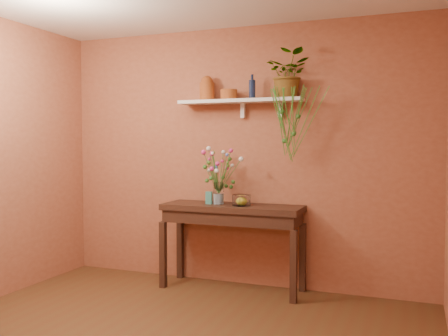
% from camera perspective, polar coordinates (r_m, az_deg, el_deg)
% --- Properties ---
extents(room, '(4.04, 4.04, 2.70)m').
position_cam_1_polar(room, '(3.41, -9.46, 0.41)').
color(room, '#4E2D18').
rests_on(room, ground).
extents(sideboard, '(1.43, 0.46, 0.87)m').
position_cam_1_polar(sideboard, '(5.04, 0.93, -5.67)').
color(sideboard, '#3B2318').
rests_on(sideboard, ground).
extents(wall_shelf, '(1.30, 0.24, 0.19)m').
position_cam_1_polar(wall_shelf, '(5.10, 1.97, 7.65)').
color(wall_shelf, white).
rests_on(wall_shelf, room).
extents(terracotta_jug, '(0.20, 0.20, 0.26)m').
position_cam_1_polar(terracotta_jug, '(5.27, -1.97, 9.10)').
color(terracotta_jug, '#9C4B23').
rests_on(terracotta_jug, wall_shelf).
extents(terracotta_pot, '(0.18, 0.18, 0.10)m').
position_cam_1_polar(terracotta_pot, '(5.15, 0.57, 8.44)').
color(terracotta_pot, '#9C4B23').
rests_on(terracotta_pot, wall_shelf).
extents(blue_bottle, '(0.07, 0.07, 0.24)m').
position_cam_1_polar(blue_bottle, '(5.06, 3.25, 9.06)').
color(blue_bottle, '#121E3C').
rests_on(blue_bottle, wall_shelf).
extents(spider_plant, '(0.43, 0.37, 0.46)m').
position_cam_1_polar(spider_plant, '(5.00, 7.48, 10.65)').
color(spider_plant, '#316824').
rests_on(spider_plant, wall_shelf).
extents(plant_fronds, '(0.58, 0.34, 0.71)m').
position_cam_1_polar(plant_fronds, '(4.80, 7.61, 5.43)').
color(plant_fronds, '#316824').
rests_on(plant_fronds, wall_shelf).
extents(glass_vase, '(0.11, 0.11, 0.22)m').
position_cam_1_polar(glass_vase, '(5.07, -0.63, -3.10)').
color(glass_vase, white).
rests_on(glass_vase, sideboard).
extents(bouquet, '(0.44, 0.36, 0.48)m').
position_cam_1_polar(bouquet, '(5.05, -0.61, 0.23)').
color(bouquet, '#386B28').
rests_on(bouquet, glass_vase).
extents(glass_bowl, '(0.18, 0.18, 0.11)m').
position_cam_1_polar(glass_bowl, '(4.95, 2.02, -3.77)').
color(glass_bowl, white).
rests_on(glass_bowl, sideboard).
extents(lemon, '(0.08, 0.08, 0.08)m').
position_cam_1_polar(lemon, '(4.94, 2.04, -3.83)').
color(lemon, yellow).
rests_on(lemon, glass_bowl).
extents(carton, '(0.07, 0.06, 0.13)m').
position_cam_1_polar(carton, '(5.08, -1.74, -3.45)').
color(carton, teal).
rests_on(carton, sideboard).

